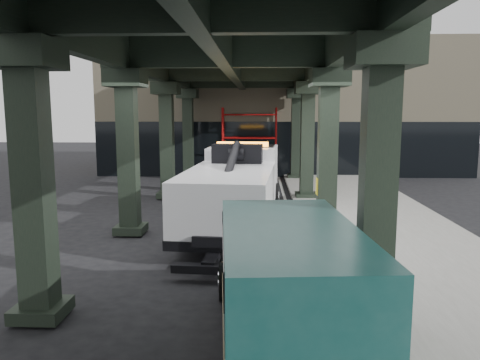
# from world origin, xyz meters

# --- Properties ---
(ground) EXTENTS (90.00, 90.00, 0.00)m
(ground) POSITION_xyz_m (0.00, 0.00, 0.00)
(ground) COLOR black
(ground) RESTS_ON ground
(sidewalk) EXTENTS (5.00, 40.00, 0.15)m
(sidewalk) POSITION_xyz_m (4.50, 2.00, 0.07)
(sidewalk) COLOR gray
(sidewalk) RESTS_ON ground
(lane_stripe) EXTENTS (0.12, 38.00, 0.01)m
(lane_stripe) POSITION_xyz_m (1.70, 2.00, 0.01)
(lane_stripe) COLOR silver
(lane_stripe) RESTS_ON ground
(viaduct) EXTENTS (7.40, 32.00, 6.40)m
(viaduct) POSITION_xyz_m (-0.40, 2.00, 5.46)
(viaduct) COLOR black
(viaduct) RESTS_ON ground
(building) EXTENTS (22.00, 10.00, 8.00)m
(building) POSITION_xyz_m (2.00, 20.00, 4.00)
(building) COLOR #C6B793
(building) RESTS_ON ground
(scaffolding) EXTENTS (3.08, 0.88, 4.00)m
(scaffolding) POSITION_xyz_m (0.00, 14.64, 2.11)
(scaffolding) COLOR #AB0D0D
(scaffolding) RESTS_ON ground
(tow_truck) EXTENTS (3.08, 8.81, 2.84)m
(tow_truck) POSITION_xyz_m (-0.17, 3.03, 1.38)
(tow_truck) COLOR black
(tow_truck) RESTS_ON ground
(towed_van) EXTENTS (2.48, 5.41, 2.13)m
(towed_van) POSITION_xyz_m (1.00, -5.07, 1.15)
(towed_van) COLOR #134441
(towed_van) RESTS_ON ground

